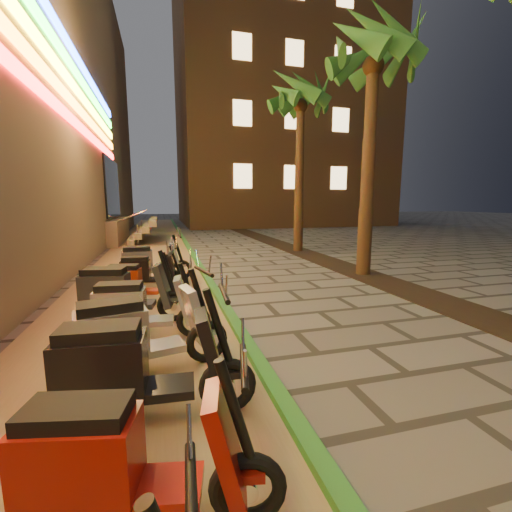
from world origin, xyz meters
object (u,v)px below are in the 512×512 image
object	(u,v)px
scooter_7	(139,308)
scooter_11	(148,262)
scooter_9	(136,282)
scooter_4	(122,460)
scooter_5	(134,368)
scooter_6	(137,333)
scooter_8	(122,292)
scooter_10	(146,272)

from	to	relation	value
scooter_7	scooter_11	bearing A→B (deg)	94.87
scooter_9	scooter_11	size ratio (longest dim) A/B	0.88
scooter_4	scooter_5	bearing A→B (deg)	102.22
scooter_4	scooter_9	world-z (taller)	scooter_4
scooter_6	scooter_11	world-z (taller)	scooter_6
scooter_6	scooter_8	world-z (taller)	scooter_6
scooter_10	scooter_7	bearing A→B (deg)	-84.21
scooter_4	scooter_5	size ratio (longest dim) A/B	0.90
scooter_9	scooter_10	bearing A→B (deg)	91.81
scooter_5	scooter_11	world-z (taller)	scooter_5
scooter_5	scooter_10	bearing A→B (deg)	95.28
scooter_6	scooter_10	world-z (taller)	scooter_6
scooter_5	scooter_9	bearing A→B (deg)	97.81
scooter_4	scooter_9	bearing A→B (deg)	104.82
scooter_7	scooter_10	distance (m)	3.09
scooter_9	scooter_4	bearing A→B (deg)	-77.08
scooter_7	scooter_10	size ratio (longest dim) A/B	1.10
scooter_7	scooter_11	distance (m)	3.99
scooter_7	scooter_8	size ratio (longest dim) A/B	0.93
scooter_8	scooter_4	bearing A→B (deg)	-74.00
scooter_7	scooter_8	world-z (taller)	scooter_8
scooter_8	scooter_9	xyz separation A→B (m)	(0.16, 1.07, -0.08)
scooter_5	scooter_10	distance (m)	5.14
scooter_8	scooter_10	bearing A→B (deg)	91.96
scooter_6	scooter_7	bearing A→B (deg)	80.18
scooter_9	scooter_5	bearing A→B (deg)	-76.35
scooter_4	scooter_6	bearing A→B (deg)	102.92
scooter_5	scooter_11	size ratio (longest dim) A/B	1.04
scooter_9	scooter_10	xyz separation A→B (m)	(0.16, 1.10, -0.00)
scooter_6	scooter_10	bearing A→B (deg)	78.45
scooter_9	scooter_11	world-z (taller)	scooter_11
scooter_5	scooter_7	distance (m)	2.06
scooter_9	scooter_11	xyz separation A→B (m)	(0.19, 2.00, 0.07)
scooter_6	scooter_11	distance (m)	5.13
scooter_5	scooter_9	size ratio (longest dim) A/B	1.19
scooter_11	scooter_8	bearing A→B (deg)	-99.53
scooter_9	scooter_10	distance (m)	1.11
scooter_5	scooter_7	size ratio (longest dim) A/B	1.09
scooter_10	scooter_11	bearing A→B (deg)	93.84
scooter_5	scooter_9	xyz separation A→B (m)	(-0.25, 4.04, -0.09)
scooter_5	scooter_6	bearing A→B (deg)	96.06
scooter_7	scooter_9	world-z (taller)	scooter_7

